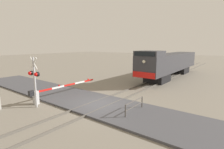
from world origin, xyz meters
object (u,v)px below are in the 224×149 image
locomotive (170,63)px  crossing_signal (34,77)px  crossing_gate (48,92)px  guard_railing (134,105)px

locomotive → crossing_signal: 18.94m
locomotive → crossing_signal: bearing=-100.7°
crossing_signal → crossing_gate: bearing=114.0°
locomotive → crossing_signal: locomotive is taller
locomotive → guard_railing: 15.59m
crossing_gate → guard_railing: size_ratio=3.06×
locomotive → guard_railing: (2.97, -15.23, -1.45)m
crossing_gate → guard_railing: (7.13, 1.93, -0.14)m
locomotive → guard_railing: locomotive is taller
crossing_gate → locomotive: bearing=76.4°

